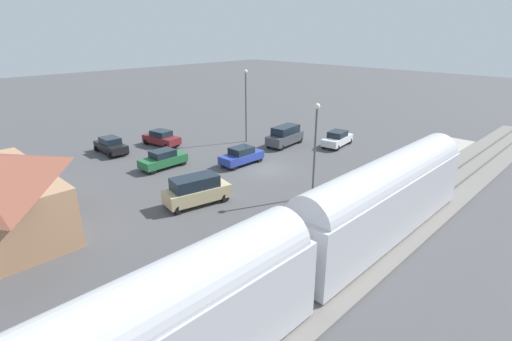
{
  "coord_description": "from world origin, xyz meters",
  "views": [
    {
      "loc": [
        -23.6,
        25.3,
        12.47
      ],
      "look_at": [
        -1.67,
        2.93,
        1.0
      ],
      "focal_mm": 27.18,
      "sensor_mm": 36.0,
      "label": 1
    }
  ],
  "objects_px": {
    "suv_tan": "(196,190)",
    "sedan_white": "(337,139)",
    "pedestrian_on_platform": "(390,174)",
    "light_pole_lot_center": "(246,98)",
    "sedan_blue": "(241,156)",
    "light_pole_near_platform": "(315,140)",
    "sedan_black": "(111,145)",
    "sedan_green": "(163,159)",
    "pedestrian_waiting_far": "(380,180)",
    "suv_charcoal": "(285,136)",
    "sedan_maroon": "(161,138)"
  },
  "relations": [
    {
      "from": "sedan_green",
      "to": "light_pole_near_platform",
      "type": "height_order",
      "value": "light_pole_near_platform"
    },
    {
      "from": "sedan_black",
      "to": "suv_tan",
      "type": "xyz_separation_m",
      "value": [
        -16.74,
        1.43,
        0.27
      ]
    },
    {
      "from": "pedestrian_on_platform",
      "to": "suv_charcoal",
      "type": "distance_m",
      "value": 14.82
    },
    {
      "from": "suv_tan",
      "to": "light_pole_near_platform",
      "type": "height_order",
      "value": "light_pole_near_platform"
    },
    {
      "from": "sedan_maroon",
      "to": "light_pole_lot_center",
      "type": "relative_size",
      "value": 0.57
    },
    {
      "from": "light_pole_lot_center",
      "to": "sedan_black",
      "type": "bearing_deg",
      "value": 62.34
    },
    {
      "from": "sedan_white",
      "to": "suv_tan",
      "type": "bearing_deg",
      "value": 92.96
    },
    {
      "from": "pedestrian_on_platform",
      "to": "sedan_black",
      "type": "xyz_separation_m",
      "value": [
        25.63,
        11.61,
        -0.4
      ]
    },
    {
      "from": "pedestrian_waiting_far",
      "to": "sedan_white",
      "type": "distance_m",
      "value": 13.77
    },
    {
      "from": "pedestrian_on_platform",
      "to": "sedan_black",
      "type": "relative_size",
      "value": 0.38
    },
    {
      "from": "sedan_black",
      "to": "sedan_maroon",
      "type": "relative_size",
      "value": 0.96
    },
    {
      "from": "suv_charcoal",
      "to": "sedan_white",
      "type": "relative_size",
      "value": 1.08
    },
    {
      "from": "sedan_maroon",
      "to": "light_pole_near_platform",
      "type": "bearing_deg",
      "value": -179.19
    },
    {
      "from": "pedestrian_waiting_far",
      "to": "suv_tan",
      "type": "xyz_separation_m",
      "value": [
        8.98,
        11.13,
        -0.13
      ]
    },
    {
      "from": "pedestrian_waiting_far",
      "to": "light_pole_lot_center",
      "type": "bearing_deg",
      "value": -10.8
    },
    {
      "from": "pedestrian_on_platform",
      "to": "sedan_blue",
      "type": "bearing_deg",
      "value": 18.33
    },
    {
      "from": "sedan_green",
      "to": "sedan_white",
      "type": "relative_size",
      "value": 0.97
    },
    {
      "from": "pedestrian_on_platform",
      "to": "light_pole_lot_center",
      "type": "relative_size",
      "value": 0.21
    },
    {
      "from": "pedestrian_waiting_far",
      "to": "sedan_white",
      "type": "bearing_deg",
      "value": -43.13
    },
    {
      "from": "suv_tan",
      "to": "sedan_white",
      "type": "bearing_deg",
      "value": -87.04
    },
    {
      "from": "sedan_white",
      "to": "sedan_green",
      "type": "bearing_deg",
      "value": 66.44
    },
    {
      "from": "sedan_blue",
      "to": "sedan_green",
      "type": "bearing_deg",
      "value": 52.39
    },
    {
      "from": "sedan_blue",
      "to": "sedan_white",
      "type": "height_order",
      "value": "same"
    },
    {
      "from": "suv_tan",
      "to": "suv_charcoal",
      "type": "height_order",
      "value": "same"
    },
    {
      "from": "sedan_white",
      "to": "pedestrian_waiting_far",
      "type": "bearing_deg",
      "value": 136.87
    },
    {
      "from": "sedan_black",
      "to": "suv_tan",
      "type": "distance_m",
      "value": 16.8
    },
    {
      "from": "suv_tan",
      "to": "sedan_white",
      "type": "height_order",
      "value": "suv_tan"
    },
    {
      "from": "pedestrian_waiting_far",
      "to": "sedan_black",
      "type": "height_order",
      "value": "pedestrian_waiting_far"
    },
    {
      "from": "sedan_green",
      "to": "pedestrian_on_platform",
      "type": "bearing_deg",
      "value": -149.86
    },
    {
      "from": "sedan_maroon",
      "to": "sedan_black",
      "type": "bearing_deg",
      "value": 76.82
    },
    {
      "from": "sedan_black",
      "to": "suv_charcoal",
      "type": "distance_m",
      "value": 18.94
    },
    {
      "from": "suv_tan",
      "to": "sedan_black",
      "type": "bearing_deg",
      "value": -4.88
    },
    {
      "from": "suv_charcoal",
      "to": "sedan_green",
      "type": "bearing_deg",
      "value": 76.52
    },
    {
      "from": "sedan_black",
      "to": "sedan_blue",
      "type": "height_order",
      "value": "same"
    },
    {
      "from": "light_pole_lot_center",
      "to": "sedan_maroon",
      "type": "bearing_deg",
      "value": 54.11
    },
    {
      "from": "pedestrian_waiting_far",
      "to": "sedan_maroon",
      "type": "relative_size",
      "value": 0.36
    },
    {
      "from": "sedan_green",
      "to": "suv_tan",
      "type": "height_order",
      "value": "suv_tan"
    },
    {
      "from": "sedan_blue",
      "to": "light_pole_lot_center",
      "type": "distance_m",
      "value": 9.23
    },
    {
      "from": "sedan_blue",
      "to": "sedan_white",
      "type": "bearing_deg",
      "value": -105.04
    },
    {
      "from": "sedan_white",
      "to": "sedan_black",
      "type": "bearing_deg",
      "value": 50.64
    },
    {
      "from": "pedestrian_on_platform",
      "to": "sedan_white",
      "type": "bearing_deg",
      "value": -37.0
    },
    {
      "from": "sedan_maroon",
      "to": "suv_tan",
      "type": "xyz_separation_m",
      "value": [
        -15.47,
        6.84,
        0.27
      ]
    },
    {
      "from": "pedestrian_on_platform",
      "to": "light_pole_lot_center",
      "type": "xyz_separation_m",
      "value": [
        18.67,
        -1.67,
        3.87
      ]
    },
    {
      "from": "sedan_black",
      "to": "sedan_maroon",
      "type": "bearing_deg",
      "value": -103.18
    },
    {
      "from": "pedestrian_waiting_far",
      "to": "sedan_black",
      "type": "relative_size",
      "value": 0.38
    },
    {
      "from": "suv_charcoal",
      "to": "sedan_black",
      "type": "bearing_deg",
      "value": 53.53
    },
    {
      "from": "sedan_green",
      "to": "sedan_blue",
      "type": "height_order",
      "value": "same"
    },
    {
      "from": "sedan_blue",
      "to": "sedan_white",
      "type": "relative_size",
      "value": 0.96
    },
    {
      "from": "pedestrian_waiting_far",
      "to": "light_pole_near_platform",
      "type": "height_order",
      "value": "light_pole_near_platform"
    },
    {
      "from": "sedan_green",
      "to": "sedan_maroon",
      "type": "xyz_separation_m",
      "value": [
        6.66,
        -4.08,
        0.0
      ]
    }
  ]
}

